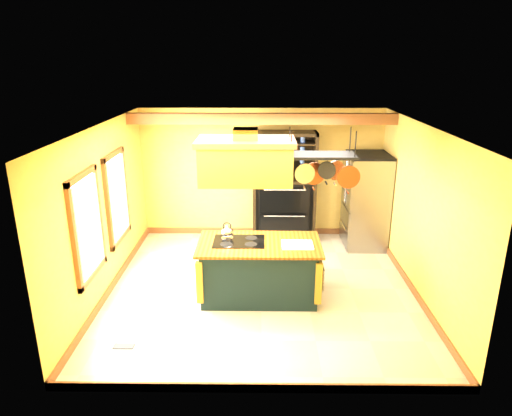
{
  "coord_description": "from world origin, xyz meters",
  "views": [
    {
      "loc": [
        -0.02,
        -6.81,
        3.69
      ],
      "look_at": [
        -0.09,
        0.3,
        1.32
      ],
      "focal_mm": 32.0,
      "sensor_mm": 36.0,
      "label": 1
    }
  ],
  "objects_px": {
    "pot_rack": "(322,164)",
    "refrigerator": "(365,203)",
    "range_hood": "(246,160)",
    "kitchen_island": "(259,269)",
    "hutch": "(284,198)"
  },
  "relations": [
    {
      "from": "hutch",
      "to": "kitchen_island",
      "type": "bearing_deg",
      "value": -101.41
    },
    {
      "from": "range_hood",
      "to": "refrigerator",
      "type": "distance_m",
      "value": 3.43
    },
    {
      "from": "kitchen_island",
      "to": "hutch",
      "type": "bearing_deg",
      "value": 78.85
    },
    {
      "from": "pot_rack",
      "to": "refrigerator",
      "type": "distance_m",
      "value": 2.78
    },
    {
      "from": "pot_rack",
      "to": "hutch",
      "type": "distance_m",
      "value": 2.85
    },
    {
      "from": "range_hood",
      "to": "hutch",
      "type": "bearing_deg",
      "value": 74.3
    },
    {
      "from": "pot_rack",
      "to": "kitchen_island",
      "type": "bearing_deg",
      "value": 179.95
    },
    {
      "from": "kitchen_island",
      "to": "refrigerator",
      "type": "height_order",
      "value": "refrigerator"
    },
    {
      "from": "kitchen_island",
      "to": "range_hood",
      "type": "relative_size",
      "value": 1.35
    },
    {
      "from": "kitchen_island",
      "to": "pot_rack",
      "type": "bearing_deg",
      "value": 0.22
    },
    {
      "from": "refrigerator",
      "to": "hutch",
      "type": "bearing_deg",
      "value": 167.64
    },
    {
      "from": "range_hood",
      "to": "hutch",
      "type": "height_order",
      "value": "range_hood"
    },
    {
      "from": "pot_rack",
      "to": "refrigerator",
      "type": "relative_size",
      "value": 0.6
    },
    {
      "from": "kitchen_island",
      "to": "refrigerator",
      "type": "relative_size",
      "value": 1.04
    },
    {
      "from": "refrigerator",
      "to": "range_hood",
      "type": "bearing_deg",
      "value": -137.23
    }
  ]
}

